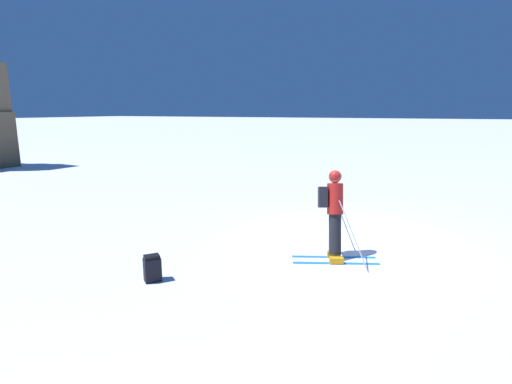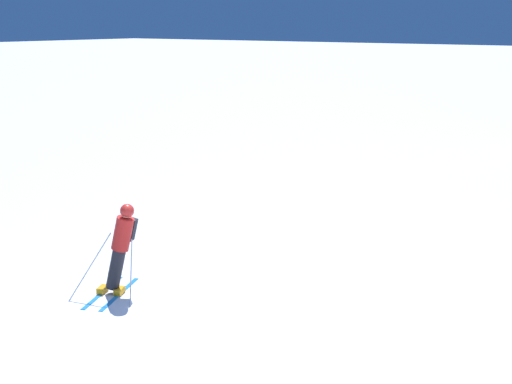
{
  "view_description": "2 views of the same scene",
  "coord_description": "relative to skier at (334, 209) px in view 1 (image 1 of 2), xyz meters",
  "views": [
    {
      "loc": [
        -9.35,
        -1.85,
        3.11
      ],
      "look_at": [
        -0.78,
        2.15,
        1.16
      ],
      "focal_mm": 28.0,
      "sensor_mm": 36.0,
      "label": 1
    },
    {
      "loc": [
        8.57,
        -9.15,
        5.27
      ],
      "look_at": [
        -1.28,
        4.74,
        1.16
      ],
      "focal_mm": 50.0,
      "sensor_mm": 36.0,
      "label": 2
    }
  ],
  "objects": [
    {
      "name": "skier",
      "position": [
        0.0,
        0.0,
        0.0
      ],
      "size": [
        1.36,
        1.82,
        1.89
      ],
      "rotation": [
        0.0,
        0.0,
        0.4
      ],
      "color": "#1E7AC6",
      "rests_on": "ground"
    },
    {
      "name": "ground_plane",
      "position": [
        1.22,
        -0.12,
        -1.05
      ],
      "size": [
        300.0,
        300.0,
        0.0
      ],
      "primitive_type": "plane",
      "color": "white"
    },
    {
      "name": "spare_backpack",
      "position": [
        -2.66,
        2.69,
        -0.81
      ],
      "size": [
        0.37,
        0.36,
        0.5
      ],
      "rotation": [
        0.0,
        0.0,
        5.61
      ],
      "color": "black",
      "rests_on": "ground"
    }
  ]
}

